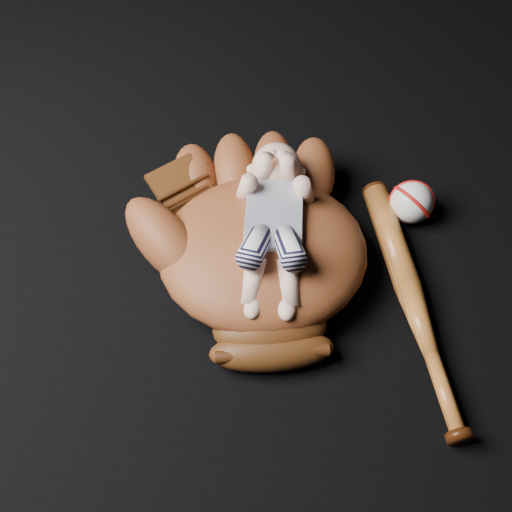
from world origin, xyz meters
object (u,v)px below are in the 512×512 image
at_px(baseball, 411,202).
at_px(baseball_glove, 263,245).
at_px(newborn_baby, 273,227).
at_px(baseball_bat, 413,301).

bearing_deg(baseball, baseball_glove, -146.78).
xyz_separation_m(baseball_glove, newborn_baby, (0.02, 0.01, 0.05)).
distance_m(newborn_baby, baseball, 0.31).
relative_size(baseball_bat, baseball, 6.20).
relative_size(newborn_baby, baseball_bat, 0.67).
bearing_deg(baseball, newborn_baby, -145.86).
relative_size(baseball_glove, baseball, 6.28).
bearing_deg(newborn_baby, baseball_bat, -15.19).
xyz_separation_m(baseball_glove, baseball, (0.26, 0.17, -0.04)).
bearing_deg(baseball, baseball_bat, -88.35).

